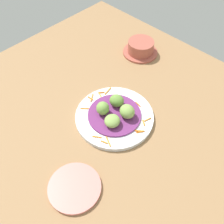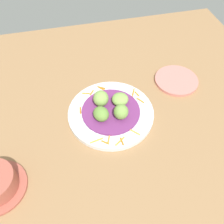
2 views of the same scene
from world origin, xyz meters
TOP-DOWN VIEW (x-y plane):
  - table_surface at (0.00, 0.00)cm, footprint 110.00×110.00cm
  - main_plate at (3.05, 4.02)cm, footprint 25.81×25.81cm
  - cabbage_bed at (3.05, 4.02)cm, footprint 17.50×17.50cm
  - carrot_garnish at (2.18, 3.79)cm, footprint 23.64×20.14cm
  - guac_scoop_left at (5.32, 0.62)cm, footprint 5.99×6.07cm
  - guac_scoop_center at (6.45, 6.28)cm, footprint 5.80×5.34cm
  - guac_scoop_right at (0.79, 7.41)cm, footprint 6.17×5.85cm
  - guac_scoop_back at (-0.34, 1.75)cm, footprint 5.81×5.76cm
  - side_plate_small at (12.06, -21.08)cm, footprint 14.62×14.62cm
  - terracotta_bowl at (-12.89, 36.14)cm, footprint 14.22×14.22cm

SIDE VIEW (x-z plane):
  - table_surface at x=0.00cm, z-range 0.00..2.00cm
  - side_plate_small at x=12.06cm, z-range 2.00..3.04cm
  - main_plate at x=3.05cm, z-range 2.00..3.48cm
  - carrot_garnish at x=2.18cm, z-range 3.48..3.88cm
  - cabbage_bed at x=3.05cm, z-range 3.48..4.10cm
  - terracotta_bowl at x=-12.89cm, z-range 1.74..7.35cm
  - guac_scoop_left at x=5.32cm, z-range 4.10..7.32cm
  - guac_scoop_right at x=0.79cm, z-range 4.10..8.18cm
  - guac_scoop_center at x=6.45cm, z-range 4.10..8.57cm
  - guac_scoop_back at x=-0.34cm, z-range 4.10..8.71cm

